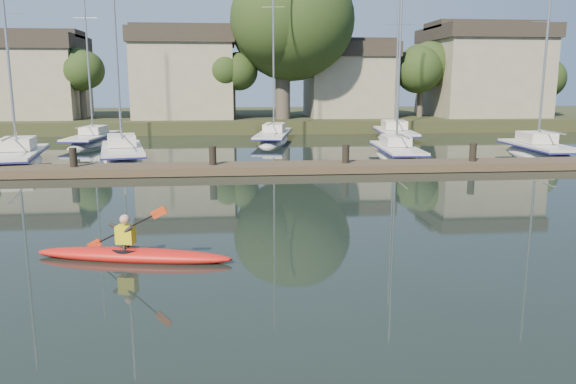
{
  "coord_description": "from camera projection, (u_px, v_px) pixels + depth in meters",
  "views": [
    {
      "loc": [
        -2.1,
        -10.93,
        4.03
      ],
      "look_at": [
        -0.69,
        3.3,
        1.2
      ],
      "focal_mm": 35.0,
      "sensor_mm": 36.0,
      "label": 1
    }
  ],
  "objects": [
    {
      "name": "ground",
      "position": [
        337.0,
        279.0,
        11.65
      ],
      "size": [
        160.0,
        160.0,
        0.0
      ],
      "primitive_type": "plane",
      "color": "black",
      "rests_on": "ground"
    },
    {
      "name": "kayak",
      "position": [
        132.0,
        252.0,
        12.84
      ],
      "size": [
        4.68,
        1.63,
        1.49
      ],
      "rotation": [
        0.0,
        0.0,
        -0.22
      ],
      "color": "#B11F0D",
      "rests_on": "ground"
    },
    {
      "name": "dock",
      "position": [
        280.0,
        168.0,
        25.28
      ],
      "size": [
        34.0,
        2.0,
        1.8
      ],
      "color": "#4E3E2D",
      "rests_on": "ground"
    },
    {
      "name": "sailboat_0",
      "position": [
        18.0,
        168.0,
        27.78
      ],
      "size": [
        3.48,
        8.2,
        12.6
      ],
      "rotation": [
        0.0,
        0.0,
        0.16
      ],
      "color": "silver",
      "rests_on": "ground"
    },
    {
      "name": "sailboat_1",
      "position": [
        123.0,
        162.0,
        29.65
      ],
      "size": [
        3.84,
        8.91,
        14.16
      ],
      "rotation": [
        0.0,
        0.0,
        0.2
      ],
      "color": "silver",
      "rests_on": "ground"
    },
    {
      "name": "sailboat_3",
      "position": [
        397.0,
        160.0,
        30.33
      ],
      "size": [
        2.42,
        7.58,
        12.05
      ],
      "rotation": [
        0.0,
        0.0,
        -0.06
      ],
      "color": "silver",
      "rests_on": "ground"
    },
    {
      "name": "sailboat_4",
      "position": [
        538.0,
        159.0,
        30.95
      ],
      "size": [
        2.45,
        7.4,
        12.45
      ],
      "rotation": [
        0.0,
        0.0,
        -0.04
      ],
      "color": "silver",
      "rests_on": "ground"
    },
    {
      "name": "sailboat_5",
      "position": [
        93.0,
        146.0,
        37.01
      ],
      "size": [
        2.67,
        8.44,
        13.74
      ],
      "rotation": [
        0.0,
        0.0,
        -0.09
      ],
      "color": "silver",
      "rests_on": "ground"
    },
    {
      "name": "sailboat_6",
      "position": [
        273.0,
        143.0,
        38.63
      ],
      "size": [
        3.69,
        9.75,
        15.17
      ],
      "rotation": [
        0.0,
        0.0,
        -0.18
      ],
      "color": "silver",
      "rests_on": "ground"
    },
    {
      "name": "sailboat_7",
      "position": [
        395.0,
        142.0,
        39.55
      ],
      "size": [
        3.27,
        8.85,
        13.94
      ],
      "rotation": [
        0.0,
        0.0,
        -0.12
      ],
      "color": "silver",
      "rests_on": "ground"
    },
    {
      "name": "shore",
      "position": [
        273.0,
        90.0,
        50.51
      ],
      "size": [
        90.0,
        25.25,
        12.75
      ],
      "color": "#2A381C",
      "rests_on": "ground"
    }
  ]
}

